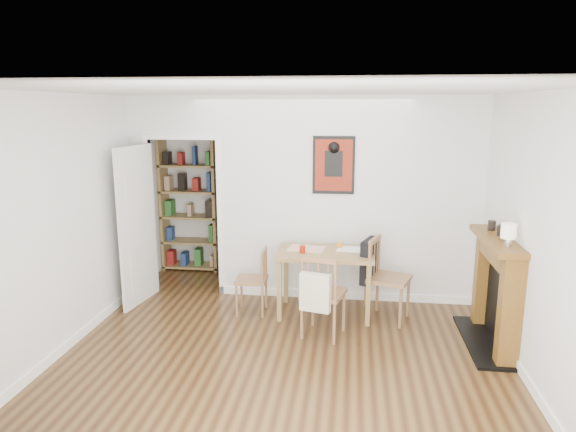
# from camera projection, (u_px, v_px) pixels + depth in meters

# --- Properties ---
(ground) EXTENTS (5.20, 5.20, 0.00)m
(ground) POSITION_uv_depth(u_px,v_px,m) (288.00, 342.00, 5.47)
(ground) COLOR brown
(ground) RESTS_ON ground
(room_shell) EXTENTS (5.20, 5.20, 5.20)m
(room_shell) POSITION_uv_depth(u_px,v_px,m) (309.00, 200.00, 6.49)
(room_shell) COLOR silver
(room_shell) RESTS_ON ground
(dining_table) EXTENTS (1.14, 0.73, 0.78)m
(dining_table) POSITION_uv_depth(u_px,v_px,m) (325.00, 259.00, 6.10)
(dining_table) COLOR olive
(dining_table) RESTS_ON ground
(chair_left) EXTENTS (0.41, 0.41, 0.81)m
(chair_left) POSITION_uv_depth(u_px,v_px,m) (251.00, 281.00, 6.19)
(chair_left) COLOR #8D6341
(chair_left) RESTS_ON ground
(chair_right) EXTENTS (0.67, 0.62, 0.98)m
(chair_right) POSITION_uv_depth(u_px,v_px,m) (387.00, 278.00, 5.97)
(chair_right) COLOR #8D6341
(chair_right) RESTS_ON ground
(chair_front) EXTENTS (0.57, 0.62, 0.94)m
(chair_front) POSITION_uv_depth(u_px,v_px,m) (323.00, 294.00, 5.54)
(chair_front) COLOR #8D6341
(chair_front) RESTS_ON ground
(bookshelf) EXTENTS (0.86, 0.35, 2.05)m
(bookshelf) POSITION_uv_depth(u_px,v_px,m) (190.00, 204.00, 7.78)
(bookshelf) COLOR olive
(bookshelf) RESTS_ON ground
(fireplace) EXTENTS (0.45, 1.25, 1.16)m
(fireplace) POSITION_uv_depth(u_px,v_px,m) (497.00, 288.00, 5.32)
(fireplace) COLOR brown
(fireplace) RESTS_ON ground
(red_glass) EXTENTS (0.07, 0.07, 0.09)m
(red_glass) POSITION_uv_depth(u_px,v_px,m) (302.00, 249.00, 6.02)
(red_glass) COLOR #9C1A0E
(red_glass) RESTS_ON dining_table
(orange_fruit) EXTENTS (0.07, 0.07, 0.07)m
(orange_fruit) POSITION_uv_depth(u_px,v_px,m) (340.00, 245.00, 6.21)
(orange_fruit) COLOR orange
(orange_fruit) RESTS_ON dining_table
(placemat) EXTENTS (0.47, 0.38, 0.00)m
(placemat) POSITION_uv_depth(u_px,v_px,m) (306.00, 249.00, 6.20)
(placemat) COLOR #F1E7C7
(placemat) RESTS_ON dining_table
(notebook) EXTENTS (0.33, 0.25, 0.02)m
(notebook) POSITION_uv_depth(u_px,v_px,m) (350.00, 249.00, 6.15)
(notebook) COLOR white
(notebook) RESTS_ON dining_table
(mantel_lamp) EXTENTS (0.14, 0.14, 0.22)m
(mantel_lamp) POSITION_uv_depth(u_px,v_px,m) (509.00, 232.00, 4.85)
(mantel_lamp) COLOR silver
(mantel_lamp) RESTS_ON fireplace
(ceramic_jar_a) EXTENTS (0.09, 0.09, 0.11)m
(ceramic_jar_a) POSITION_uv_depth(u_px,v_px,m) (502.00, 231.00, 5.27)
(ceramic_jar_a) COLOR black
(ceramic_jar_a) RESTS_ON fireplace
(ceramic_jar_b) EXTENTS (0.08, 0.08, 0.10)m
(ceramic_jar_b) POSITION_uv_depth(u_px,v_px,m) (492.00, 225.00, 5.51)
(ceramic_jar_b) COLOR black
(ceramic_jar_b) RESTS_ON fireplace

